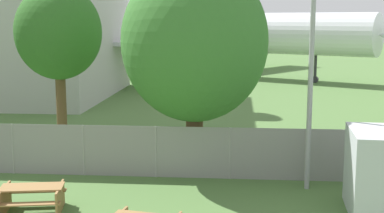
# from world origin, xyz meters

# --- Properties ---
(perimeter_fence) EXTENTS (56.07, 0.07, 1.79)m
(perimeter_fence) POSITION_xyz_m (0.00, 10.16, 0.90)
(perimeter_fence) COLOR gray
(perimeter_fence) RESTS_ON ground
(airplane) EXTENTS (34.45, 28.13, 11.38)m
(airplane) POSITION_xyz_m (0.67, 43.68, 4.11)
(airplane) COLOR silver
(airplane) RESTS_ON ground
(picnic_bench_near_cabin) EXTENTS (1.96, 1.69, 0.76)m
(picnic_bench_near_cabin) POSITION_xyz_m (-2.96, 6.47, 0.47)
(picnic_bench_near_cabin) COLOR olive
(picnic_bench_near_cabin) RESTS_ON ground
(tree_left_of_cabin) EXTENTS (5.08, 5.08, 7.44)m
(tree_left_of_cabin) POSITION_xyz_m (1.27, 10.92, 4.62)
(tree_left_of_cabin) COLOR brown
(tree_left_of_cabin) RESTS_ON ground
(tree_behind_benches) EXTENTS (3.52, 3.52, 6.82)m
(tree_behind_benches) POSITION_xyz_m (-4.54, 13.87, 4.84)
(tree_behind_benches) COLOR brown
(tree_behind_benches) RESTS_ON ground
(light_mast) EXTENTS (0.44, 0.44, 9.10)m
(light_mast) POSITION_xyz_m (5.05, 9.31, 5.45)
(light_mast) COLOR #99999E
(light_mast) RESTS_ON ground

